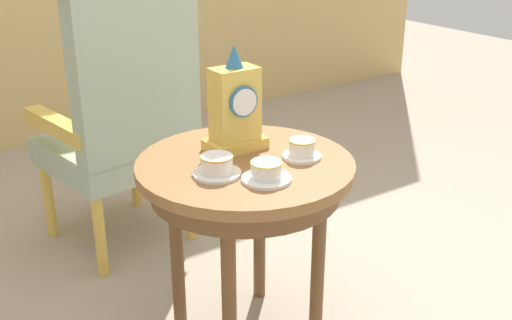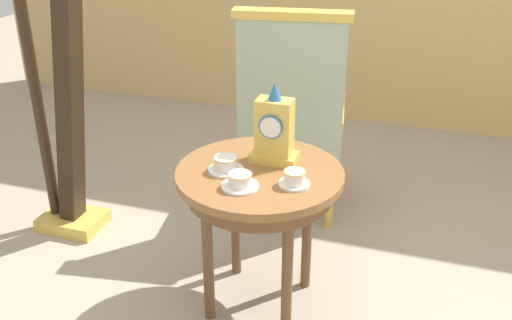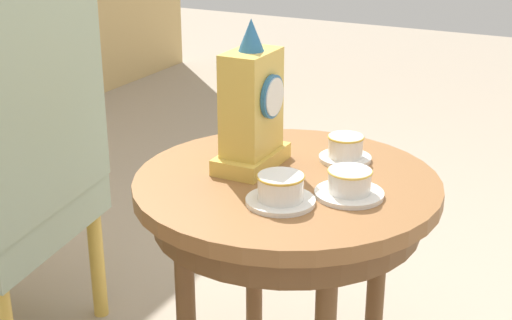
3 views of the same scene
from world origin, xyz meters
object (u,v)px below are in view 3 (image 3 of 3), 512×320
teacup_left (281,190)px  teacup_center (345,149)px  side_table (286,211)px  armchair (2,153)px  mantel_clock (252,109)px  teacup_right (349,184)px

teacup_left → teacup_center: bearing=-6.1°
side_table → armchair: bearing=95.3°
armchair → teacup_left: bearing=-93.8°
side_table → teacup_left: teacup_left is taller
mantel_clock → armchair: size_ratio=0.29×
side_table → teacup_left: (-0.13, -0.04, 0.11)m
teacup_left → teacup_right: 0.15m
teacup_right → mantel_clock: (0.06, 0.25, 0.11)m
side_table → mantel_clock: (0.03, 0.10, 0.21)m
teacup_left → armchair: bearing=86.2°
teacup_center → mantel_clock: mantel_clock is taller
side_table → teacup_center: 0.21m
mantel_clock → armchair: 0.71m
teacup_right → mantel_clock: size_ratio=0.43×
teacup_left → armchair: armchair is taller
teacup_right → armchair: (-0.04, 0.93, -0.08)m
teacup_center → teacup_right: bearing=-157.0°
armchair → teacup_right: bearing=-87.3°
teacup_left → teacup_right: teacup_left is taller
teacup_left → teacup_center: (0.29, -0.03, -0.00)m
mantel_clock → side_table: bearing=-105.8°
side_table → teacup_right: size_ratio=4.68×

